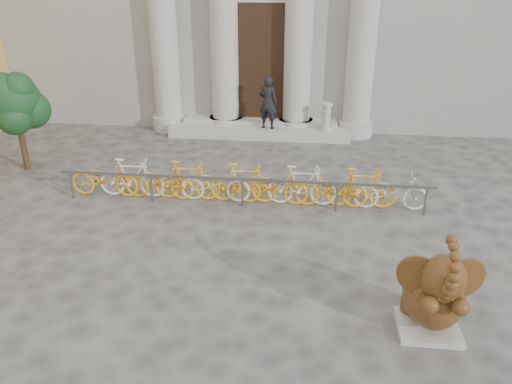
# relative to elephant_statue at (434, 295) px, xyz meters

# --- Properties ---
(ground) EXTENTS (80.00, 80.00, 0.00)m
(ground) POSITION_rel_elephant_statue_xyz_m (-3.69, 0.14, -0.69)
(ground) COLOR #474442
(ground) RESTS_ON ground
(entrance_steps) EXTENTS (6.00, 1.20, 0.36)m
(entrance_steps) POSITION_rel_elephant_statue_xyz_m (-3.69, 9.54, -0.51)
(entrance_steps) COLOR #A8A59E
(entrance_steps) RESTS_ON ground
(elephant_statue) EXTENTS (1.28, 1.40, 1.91)m
(elephant_statue) POSITION_rel_elephant_statue_xyz_m (0.00, 0.00, 0.00)
(elephant_statue) COLOR #A8A59E
(elephant_statue) RESTS_ON ground
(bike_rack) EXTENTS (8.87, 0.53, 1.00)m
(bike_rack) POSITION_rel_elephant_statue_xyz_m (-3.53, 4.36, -0.19)
(bike_rack) COLOR slate
(bike_rack) RESTS_ON ground
(tree) EXTENTS (1.59, 1.45, 2.76)m
(tree) POSITION_rel_elephant_statue_xyz_m (-9.87, 5.78, 1.23)
(tree) COLOR #332114
(tree) RESTS_ON ground
(pedestrian) EXTENTS (0.71, 0.55, 1.71)m
(pedestrian) POSITION_rel_elephant_statue_xyz_m (-3.39, 9.25, 0.52)
(pedestrian) COLOR black
(pedestrian) RESTS_ON entrance_steps
(balustrade_post) EXTENTS (0.37, 0.37, 0.90)m
(balustrade_post) POSITION_rel_elephant_statue_xyz_m (-1.49, 9.24, 0.08)
(balustrade_post) COLOR #A8A59E
(balustrade_post) RESTS_ON entrance_steps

